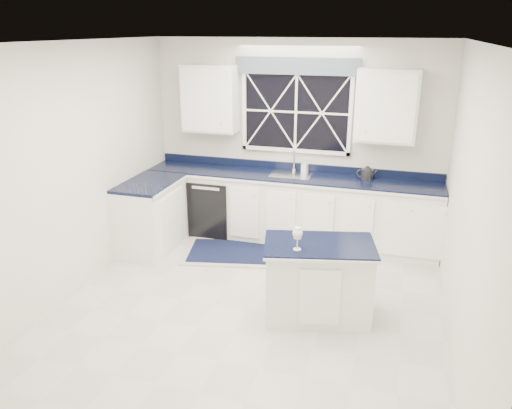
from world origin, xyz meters
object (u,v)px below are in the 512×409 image
(dishwasher, at_px, (215,205))
(wine_glass, at_px, (298,234))
(island, at_px, (318,280))
(kettle, at_px, (367,173))
(soap_bottle, at_px, (305,166))
(faucet, at_px, (294,160))

(dishwasher, relative_size, wine_glass, 3.59)
(dishwasher, distance_m, island, 2.58)
(kettle, xyz_separation_m, soap_bottle, (-0.85, 0.10, 0.00))
(faucet, relative_size, island, 0.25)
(dishwasher, height_order, kettle, kettle)
(island, relative_size, kettle, 4.64)
(soap_bottle, bearing_deg, wine_glass, -80.41)
(island, distance_m, soap_bottle, 2.21)
(faucet, xyz_separation_m, island, (0.71, -2.02, -0.69))
(dishwasher, height_order, island, dishwasher)
(dishwasher, distance_m, wine_glass, 2.66)
(faucet, bearing_deg, wine_glass, -76.59)
(soap_bottle, bearing_deg, kettle, -6.43)
(faucet, relative_size, wine_glass, 1.32)
(faucet, bearing_deg, kettle, -4.01)
(island, relative_size, soap_bottle, 7.04)
(dishwasher, height_order, faucet, faucet)
(wine_glass, height_order, soap_bottle, soap_bottle)
(dishwasher, distance_m, kettle, 2.19)
(faucet, xyz_separation_m, kettle, (1.00, -0.07, -0.07))
(kettle, distance_m, soap_bottle, 0.85)
(island, height_order, soap_bottle, soap_bottle)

